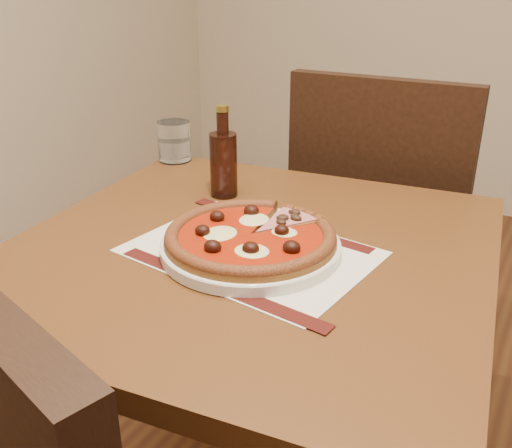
{
  "coord_description": "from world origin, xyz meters",
  "views": [
    {
      "loc": [
        -0.35,
        -0.04,
        1.19
      ],
      "look_at": [
        -0.8,
        0.74,
        0.78
      ],
      "focal_mm": 40.0,
      "sensor_mm": 36.0,
      "label": 1
    }
  ],
  "objects_px": {
    "plate": "(251,246)",
    "table": "(251,294)",
    "pizza": "(250,236)",
    "water_glass": "(174,141)",
    "bottle": "(223,161)",
    "chair_far": "(383,224)"
  },
  "relations": [
    {
      "from": "plate",
      "to": "bottle",
      "type": "bearing_deg",
      "value": 131.98
    },
    {
      "from": "table",
      "to": "plate",
      "type": "height_order",
      "value": "plate"
    },
    {
      "from": "pizza",
      "to": "bottle",
      "type": "distance_m",
      "value": 0.28
    },
    {
      "from": "table",
      "to": "bottle",
      "type": "height_order",
      "value": "bottle"
    },
    {
      "from": "table",
      "to": "chair_far",
      "type": "distance_m",
      "value": 0.65
    },
    {
      "from": "chair_far",
      "to": "bottle",
      "type": "distance_m",
      "value": 0.58
    },
    {
      "from": "plate",
      "to": "water_glass",
      "type": "height_order",
      "value": "water_glass"
    },
    {
      "from": "water_glass",
      "to": "plate",
      "type": "bearing_deg",
      "value": -39.46
    },
    {
      "from": "plate",
      "to": "pizza",
      "type": "relative_size",
      "value": 1.05
    },
    {
      "from": "bottle",
      "to": "plate",
      "type": "bearing_deg",
      "value": -48.02
    },
    {
      "from": "plate",
      "to": "pizza",
      "type": "bearing_deg",
      "value": -107.1
    },
    {
      "from": "plate",
      "to": "pizza",
      "type": "xyz_separation_m",
      "value": [
        -0.0,
        -0.0,
        0.02
      ]
    },
    {
      "from": "pizza",
      "to": "bottle",
      "type": "xyz_separation_m",
      "value": [
        -0.18,
        0.2,
        0.04
      ]
    },
    {
      "from": "pizza",
      "to": "water_glass",
      "type": "relative_size",
      "value": 2.93
    },
    {
      "from": "plate",
      "to": "table",
      "type": "bearing_deg",
      "value": 121.13
    },
    {
      "from": "chair_far",
      "to": "plate",
      "type": "relative_size",
      "value": 3.19
    },
    {
      "from": "plate",
      "to": "bottle",
      "type": "distance_m",
      "value": 0.28
    },
    {
      "from": "chair_far",
      "to": "plate",
      "type": "xyz_separation_m",
      "value": [
        -0.03,
        -0.67,
        0.21
      ]
    },
    {
      "from": "pizza",
      "to": "bottle",
      "type": "relative_size",
      "value": 1.5
    },
    {
      "from": "bottle",
      "to": "chair_far",
      "type": "bearing_deg",
      "value": 65.77
    },
    {
      "from": "table",
      "to": "pizza",
      "type": "relative_size",
      "value": 3.11
    },
    {
      "from": "bottle",
      "to": "water_glass",
      "type": "bearing_deg",
      "value": 149.04
    }
  ]
}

